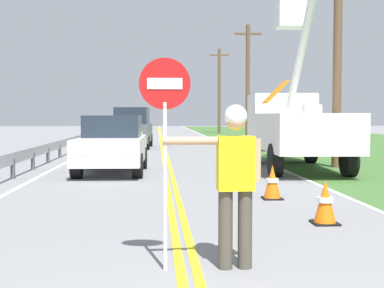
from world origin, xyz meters
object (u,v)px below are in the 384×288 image
utility_bucket_truck (293,124)px  oncoming_sedan_nearest (112,145)px  utility_pole_near (338,27)px  traffic_cone_tail (243,168)px  stop_sign_paddle (165,115)px  utility_pole_mid (248,80)px  traffic_cone_mid (272,183)px  utility_pole_far (219,89)px  oncoming_suv_second (132,128)px  traffic_cone_lead (325,203)px  flagger_worker (234,175)px

utility_bucket_truck → oncoming_sedan_nearest: 5.88m
utility_pole_near → traffic_cone_tail: (-3.63, -3.31, -4.22)m
stop_sign_paddle → oncoming_sedan_nearest: (-1.40, 9.87, -0.88)m
utility_pole_mid → traffic_cone_tail: bearing=-100.2°
traffic_cone_mid → utility_pole_far: bearing=84.8°
utility_pole_near → traffic_cone_mid: (-3.51, -6.29, -4.22)m
utility_bucket_truck → traffic_cone_tail: (-2.19, -3.33, -1.08)m
oncoming_sedan_nearest → utility_pole_mid: (7.41, 19.34, 3.21)m
utility_pole_far → utility_pole_mid: bearing=-89.1°
utility_bucket_truck → oncoming_suv_second: bearing=118.2°
traffic_cone_mid → traffic_cone_tail: bearing=92.3°
traffic_cone_lead → traffic_cone_tail: same height
flagger_worker → utility_pole_far: bearing=83.4°
oncoming_suv_second → utility_pole_mid: size_ratio=0.61×
flagger_worker → traffic_cone_mid: bearing=72.6°
oncoming_suv_second → traffic_cone_tail: bearing=-76.0°
stop_sign_paddle → traffic_cone_lead: 3.70m
oncoming_sedan_nearest → traffic_cone_tail: size_ratio=5.93×
utility_pole_mid → stop_sign_paddle: bearing=-101.6°
flagger_worker → traffic_cone_tail: size_ratio=2.61×
oncoming_sedan_nearest → traffic_cone_lead: 8.55m
utility_bucket_truck → traffic_cone_lead: size_ratio=9.86×
oncoming_sedan_nearest → oncoming_suv_second: oncoming_suv_second is taller
utility_bucket_truck → traffic_cone_lead: (-1.79, -8.78, -1.08)m
stop_sign_paddle → traffic_cone_lead: (2.55, 2.30, -1.37)m
utility_pole_far → traffic_cone_tail: (-3.66, -35.69, -3.80)m
utility_pole_near → flagger_worker: bearing=-114.4°
stop_sign_paddle → traffic_cone_tail: size_ratio=3.33×
utility_pole_mid → utility_pole_far: utility_pole_far is taller
traffic_cone_lead → utility_bucket_truck: bearing=78.5°
traffic_cone_tail → utility_pole_mid: bearing=79.8°
stop_sign_paddle → oncoming_sedan_nearest: bearing=98.0°
utility_bucket_truck → traffic_cone_mid: 6.73m
utility_pole_near → utility_pole_far: 32.39m
utility_pole_near → traffic_cone_lead: (-3.23, -8.76, -4.22)m
oncoming_suv_second → flagger_worker: bearing=-84.4°
traffic_cone_mid → traffic_cone_tail: (-0.12, 2.98, 0.00)m
oncoming_sedan_nearest → utility_pole_far: size_ratio=0.52×
flagger_worker → traffic_cone_tail: 7.88m
utility_bucket_truck → oncoming_sedan_nearest: (-5.73, -1.21, -0.58)m
stop_sign_paddle → traffic_cone_mid: bearing=64.7°
traffic_cone_mid → stop_sign_paddle: bearing=-115.3°
utility_bucket_truck → traffic_cone_mid: (-2.07, -6.31, -1.08)m
utility_pole_near → traffic_cone_lead: size_ratio=12.50×
oncoming_suv_second → traffic_cone_mid: oncoming_suv_second is taller
flagger_worker → oncoming_suv_second: (-2.11, 21.64, 0.01)m
utility_pole_mid → traffic_cone_mid: 25.00m
flagger_worker → utility_pole_far: 43.82m
traffic_cone_tail → oncoming_sedan_nearest: bearing=149.1°
utility_pole_far → traffic_cone_lead: (-3.25, -41.15, -3.80)m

